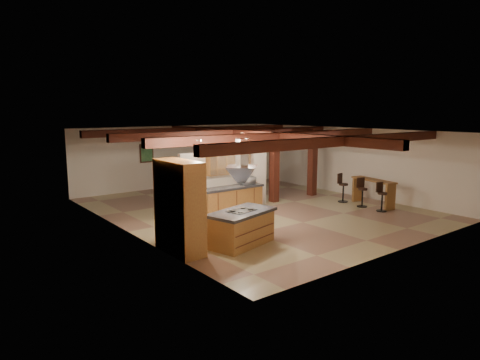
% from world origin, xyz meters
% --- Properties ---
extents(ground, '(12.00, 12.00, 0.00)m').
position_xyz_m(ground, '(0.00, 0.00, 0.00)').
color(ground, tan).
rests_on(ground, ground).
extents(room_walls, '(12.00, 12.00, 12.00)m').
position_xyz_m(room_walls, '(0.00, 0.00, 1.78)').
color(room_walls, white).
rests_on(room_walls, ground).
extents(ceiling_beams, '(10.00, 12.00, 0.28)m').
position_xyz_m(ceiling_beams, '(0.00, 0.00, 2.76)').
color(ceiling_beams, '#3C190F').
rests_on(ceiling_beams, room_walls).
extents(timber_posts, '(2.50, 0.30, 2.90)m').
position_xyz_m(timber_posts, '(2.50, 0.50, 1.76)').
color(timber_posts, '#3C190F').
rests_on(timber_posts, ground).
extents(partition_wall, '(3.80, 0.18, 2.20)m').
position_xyz_m(partition_wall, '(-1.00, 0.50, 1.10)').
color(partition_wall, white).
rests_on(partition_wall, ground).
extents(pantry_cabinet, '(0.67, 1.60, 2.40)m').
position_xyz_m(pantry_cabinet, '(-4.67, -2.60, 1.20)').
color(pantry_cabinet, olive).
rests_on(pantry_cabinet, ground).
extents(back_counter, '(2.50, 0.66, 0.94)m').
position_xyz_m(back_counter, '(-1.00, 0.11, 0.48)').
color(back_counter, olive).
rests_on(back_counter, ground).
extents(upper_display_cabinet, '(1.80, 0.36, 0.95)m').
position_xyz_m(upper_display_cabinet, '(-1.00, 0.31, 1.85)').
color(upper_display_cabinet, olive).
rests_on(upper_display_cabinet, partition_wall).
extents(range_hood, '(1.10, 1.10, 1.40)m').
position_xyz_m(range_hood, '(-3.04, -3.11, 1.78)').
color(range_hood, silver).
rests_on(range_hood, room_walls).
extents(back_windows, '(2.70, 0.07, 1.70)m').
position_xyz_m(back_windows, '(2.80, 5.93, 1.50)').
color(back_windows, '#3C190F').
rests_on(back_windows, room_walls).
extents(framed_art, '(0.65, 0.05, 0.85)m').
position_xyz_m(framed_art, '(-1.50, 5.94, 1.70)').
color(framed_art, '#3C190F').
rests_on(framed_art, room_walls).
extents(recessed_cans, '(3.16, 2.46, 0.03)m').
position_xyz_m(recessed_cans, '(-2.53, -1.93, 2.87)').
color(recessed_cans, silver).
rests_on(recessed_cans, room_walls).
extents(kitchen_island, '(2.16, 1.50, 0.97)m').
position_xyz_m(kitchen_island, '(-3.04, -3.11, 0.49)').
color(kitchen_island, olive).
rests_on(kitchen_island, ground).
extents(dining_table, '(1.88, 1.18, 0.63)m').
position_xyz_m(dining_table, '(0.02, 2.33, 0.31)').
color(dining_table, '#37170D').
rests_on(dining_table, ground).
extents(sofa, '(2.17, 1.45, 0.59)m').
position_xyz_m(sofa, '(3.12, 4.94, 0.30)').
color(sofa, black).
rests_on(sofa, ground).
extents(microwave, '(0.52, 0.39, 0.27)m').
position_xyz_m(microwave, '(-0.23, 0.11, 1.07)').
color(microwave, '#B6B6BB').
rests_on(microwave, back_counter).
extents(bar_counter, '(0.85, 2.01, 1.03)m').
position_xyz_m(bar_counter, '(3.93, -2.36, 0.69)').
color(bar_counter, olive).
rests_on(bar_counter, ground).
extents(side_table, '(0.64, 0.64, 0.61)m').
position_xyz_m(side_table, '(3.81, 4.85, 0.31)').
color(side_table, '#3C190F').
rests_on(side_table, ground).
extents(table_lamp, '(0.26, 0.26, 0.31)m').
position_xyz_m(table_lamp, '(3.81, 4.85, 0.83)').
color(table_lamp, black).
rests_on(table_lamp, side_table).
extents(bar_stool_a, '(0.37, 0.39, 1.05)m').
position_xyz_m(bar_stool_a, '(3.39, -3.09, 0.54)').
color(bar_stool_a, black).
rests_on(bar_stool_a, ground).
extents(bar_stool_b, '(0.41, 0.42, 1.10)m').
position_xyz_m(bar_stool_b, '(3.44, -2.22, 0.56)').
color(bar_stool_b, black).
rests_on(bar_stool_b, ground).
extents(bar_stool_c, '(0.40, 0.41, 1.14)m').
position_xyz_m(bar_stool_c, '(3.53, -1.20, 0.58)').
color(bar_stool_c, black).
rests_on(bar_stool_c, ground).
extents(dining_chairs, '(1.79, 1.79, 1.15)m').
position_xyz_m(dining_chairs, '(0.02, 2.33, 0.58)').
color(dining_chairs, '#3C190F').
rests_on(dining_chairs, ground).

